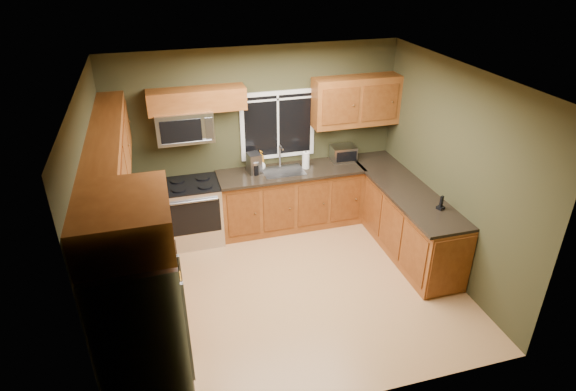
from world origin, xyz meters
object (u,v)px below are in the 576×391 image
microwave (184,126)px  range (194,212)px  soap_bottle_a (261,159)px  soap_bottle_c (261,164)px  kettle (255,167)px  paper_towel_roll (306,160)px  toaster_oven (343,153)px  coffee_maker (254,164)px  cordless_phone (441,205)px  refrigerator (144,331)px

microwave → range: bearing=-90.0°
soap_bottle_a → soap_bottle_c: soap_bottle_a is taller
kettle → paper_towel_roll: size_ratio=0.88×
toaster_oven → kettle: 1.42m
range → coffee_maker: size_ratio=3.18×
soap_bottle_a → paper_towel_roll: bearing=-17.1°
range → microwave: (-0.00, 0.14, 1.26)m
range → soap_bottle_c: soap_bottle_c is taller
range → paper_towel_roll: 1.80m
range → paper_towel_roll: size_ratio=3.38×
paper_towel_roll → cordless_phone: (1.27, -1.65, -0.07)m
coffee_maker → soap_bottle_a: bearing=48.4°
paper_towel_roll → soap_bottle_c: bearing=168.9°
toaster_oven → soap_bottle_c: 1.29m
soap_bottle_c → microwave: bearing=-178.7°
cordless_phone → toaster_oven: bearing=109.5°
toaster_oven → coffee_maker: coffee_maker is taller
soap_bottle_c → kettle: bearing=-133.1°
refrigerator → cordless_phone: refrigerator is taller
cordless_phone → range: bearing=151.4°
coffee_maker → range: bearing=-174.9°
kettle → paper_towel_roll: bearing=0.1°
refrigerator → soap_bottle_a: size_ratio=6.72×
soap_bottle_a → soap_bottle_c: bearing=-100.0°
range → kettle: bearing=2.0°
range → soap_bottle_c: bearing=8.7°
refrigerator → microwave: 3.10m
toaster_oven → paper_towel_roll: paper_towel_roll is taller
coffee_maker → kettle: coffee_maker is taller
coffee_maker → soap_bottle_c: 0.15m
cordless_phone → kettle: bearing=141.0°
microwave → refrigerator: bearing=-103.3°
refrigerator → cordless_phone: bearing=17.5°
microwave → soap_bottle_c: size_ratio=4.68×
coffee_maker → paper_towel_roll: coffee_maker is taller
microwave → coffee_maker: size_ratio=2.58×
refrigerator → soap_bottle_c: size_ratio=11.08×
toaster_oven → refrigerator: bearing=-136.1°
toaster_oven → paper_towel_roll: (-0.64, -0.11, 0.01)m
kettle → soap_bottle_c: (0.12, 0.13, -0.03)m
microwave → kettle: size_ratio=3.11×
paper_towel_roll → cordless_phone: paper_towel_roll is taller
paper_towel_roll → soap_bottle_a: 0.67m
kettle → soap_bottle_c: 0.18m
range → soap_bottle_c: (1.05, 0.16, 0.55)m
range → toaster_oven: toaster_oven is taller
microwave → soap_bottle_a: size_ratio=2.84×
soap_bottle_a → cordless_phone: 2.65m
kettle → paper_towel_roll: 0.77m
refrigerator → coffee_maker: 3.29m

